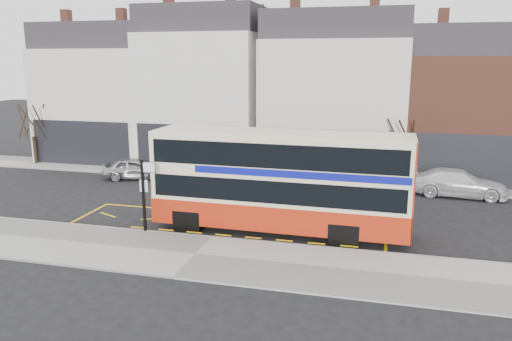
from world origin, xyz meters
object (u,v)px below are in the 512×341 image
(double_decker_bus, at_px, (281,180))
(car_silver, at_px, (136,168))
(car_grey, at_px, (206,170))
(street_tree_right, at_px, (402,127))
(car_white, at_px, (458,183))
(bus_stop_post, at_px, (145,189))
(street_tree_left, at_px, (31,112))

(double_decker_bus, bearing_deg, car_silver, 146.72)
(double_decker_bus, relative_size, car_silver, 2.75)
(car_grey, xyz_separation_m, street_tree_right, (11.36, 1.85, 2.77))
(car_white, relative_size, street_tree_right, 0.98)
(car_silver, xyz_separation_m, car_grey, (4.51, 0.33, 0.05))
(street_tree_right, bearing_deg, bus_stop_post, -133.53)
(double_decker_bus, bearing_deg, street_tree_right, 62.32)
(car_white, bearing_deg, double_decker_bus, 138.41)
(car_white, bearing_deg, bus_stop_post, 129.66)
(double_decker_bus, relative_size, car_white, 2.18)
(bus_stop_post, height_order, street_tree_left, street_tree_left)
(bus_stop_post, distance_m, street_tree_left, 18.01)
(car_grey, relative_size, street_tree_left, 0.80)
(bus_stop_post, height_order, car_grey, bus_stop_post)
(car_grey, relative_size, car_white, 0.87)
(bus_stop_post, height_order, street_tree_right, street_tree_right)
(double_decker_bus, height_order, car_white, double_decker_bus)
(street_tree_right, bearing_deg, street_tree_left, -179.76)
(bus_stop_post, distance_m, car_white, 16.93)
(double_decker_bus, bearing_deg, car_grey, 130.04)
(double_decker_bus, distance_m, bus_stop_post, 5.76)
(car_white, distance_m, street_tree_left, 28.01)
(street_tree_left, bearing_deg, double_decker_bus, -25.60)
(double_decker_bus, height_order, street_tree_right, street_tree_right)
(double_decker_bus, xyz_separation_m, street_tree_right, (5.18, 9.47, 1.20))
(bus_stop_post, relative_size, car_white, 0.62)
(car_white, distance_m, street_tree_right, 4.39)
(double_decker_bus, bearing_deg, bus_stop_post, -161.30)
(double_decker_bus, relative_size, car_grey, 2.49)
(car_silver, distance_m, street_tree_right, 16.27)
(bus_stop_post, bearing_deg, double_decker_bus, 15.90)
(car_silver, distance_m, street_tree_left, 9.60)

